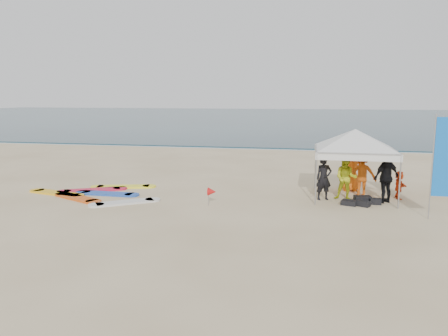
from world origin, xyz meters
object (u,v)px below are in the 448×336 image
object	(u,v)px
surfboard_spread	(97,194)
canopy_tent	(356,129)
feather_flag	(441,159)
person_black_b	(386,177)
person_black_a	(324,178)
person_orange_b	(351,168)
person_yellow	(346,178)
person_orange_a	(362,174)
person_seated	(399,185)
marker_pennant	(212,192)

from	to	relation	value
surfboard_spread	canopy_tent	bearing A→B (deg)	8.29
feather_flag	person_black_b	bearing A→B (deg)	121.85
person_black_a	person_orange_b	size ratio (longest dim) A/B	0.85
person_yellow	person_black_b	world-z (taller)	person_black_b
person_orange_a	feather_flag	distance (m)	3.54
person_black_b	person_seated	world-z (taller)	person_black_b
marker_pennant	surfboard_spread	xyz separation A→B (m)	(-4.64, 0.85, -0.46)
person_black_b	marker_pennant	size ratio (longest dim) A/B	2.83
person_black_b	person_orange_b	distance (m)	1.97
person_orange_a	canopy_tent	distance (m)	1.72
person_yellow	feather_flag	distance (m)	3.43
person_seated	person_orange_a	bearing A→B (deg)	77.96
person_orange_b	person_yellow	bearing A→B (deg)	61.78
person_yellow	marker_pennant	distance (m)	4.83
canopy_tent	person_seated	bearing A→B (deg)	5.24
person_orange_a	person_orange_b	bearing A→B (deg)	-72.00
person_orange_b	canopy_tent	world-z (taller)	canopy_tent
person_yellow	feather_flag	bearing A→B (deg)	-29.52
person_black_b	surfboard_spread	size ratio (longest dim) A/B	0.35
person_black_b	canopy_tent	size ratio (longest dim) A/B	0.48
person_orange_b	canopy_tent	distance (m)	1.93
person_orange_a	marker_pennant	bearing A→B (deg)	23.28
person_orange_a	feather_flag	xyz separation A→B (m)	(1.90, -2.80, 1.02)
person_seated	person_black_a	bearing A→B (deg)	100.74
person_seated	canopy_tent	size ratio (longest dim) A/B	0.27
canopy_tent	feather_flag	bearing A→B (deg)	-47.84
person_black_b	person_yellow	bearing A→B (deg)	-44.04
person_orange_b	feather_flag	world-z (taller)	feather_flag
person_black_a	person_seated	xyz separation A→B (m)	(2.67, 0.69, -0.28)
person_yellow	person_orange_b	bearing A→B (deg)	88.36
person_seated	surfboard_spread	world-z (taller)	person_seated
person_black_a	surfboard_spread	distance (m)	8.41
marker_pennant	person_yellow	bearing A→B (deg)	22.11
person_black_b	surfboard_spread	world-z (taller)	person_black_b
person_orange_b	canopy_tent	xyz separation A→B (m)	(-0.02, -1.13, 1.57)
person_black_b	feather_flag	bearing A→B (deg)	84.27
person_seated	person_orange_b	bearing A→B (deg)	54.46
person_orange_b	person_black_b	bearing A→B (deg)	104.44
person_yellow	person_seated	bearing A→B (deg)	25.92
person_black_b	feather_flag	xyz separation A→B (m)	(1.19, -1.92, 0.95)
person_orange_b	surfboard_spread	size ratio (longest dim) A/B	0.36
feather_flag	person_black_a	bearing A→B (deg)	149.72
person_black_a	marker_pennant	world-z (taller)	person_black_a
feather_flag	person_orange_b	bearing A→B (deg)	121.57
person_orange_b	feather_flag	bearing A→B (deg)	104.77
person_yellow	feather_flag	size ratio (longest dim) A/B	0.50
person_seated	marker_pennant	bearing A→B (deg)	106.57
person_yellow	surfboard_spread	bearing A→B (deg)	-164.15
person_orange_a	surfboard_spread	bearing A→B (deg)	6.60
person_black_a	person_yellow	size ratio (longest dim) A/B	0.99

